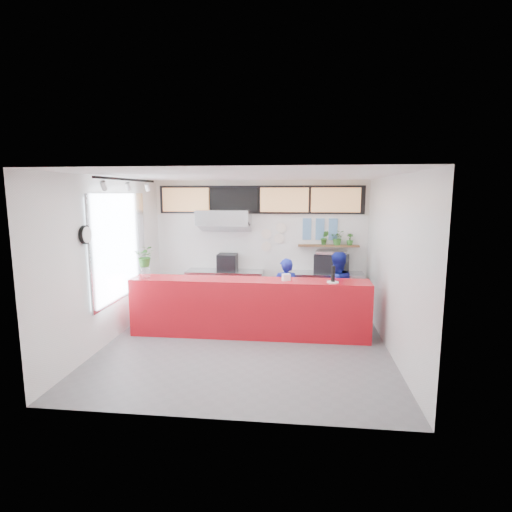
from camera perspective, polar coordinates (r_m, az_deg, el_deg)
The scene contains 45 objects.
floor at distance 7.45m, azimuth -1.39°, elevation -12.31°, with size 5.00×5.00×0.00m, color slate.
ceiling at distance 6.95m, azimuth -1.48°, elevation 11.41°, with size 5.00×5.00×0.00m, color silver.
wall_back at distance 9.50m, azimuth 0.59°, elevation 1.70°, with size 5.00×5.00×0.00m, color white.
wall_left at distance 7.78m, azimuth -20.00°, elevation -0.47°, with size 5.00×5.00×0.00m, color white.
wall_right at distance 7.15m, azimuth 18.83°, elevation -1.20°, with size 5.00×5.00×0.00m, color white.
service_counter at distance 7.65m, azimuth -1.00°, elevation -7.39°, with size 4.50×0.60×1.10m, color red.
cream_band at distance 9.41m, azimuth 0.60°, elevation 8.35°, with size 5.00×0.02×0.80m, color beige.
prep_bench at distance 9.51m, azimuth -4.42°, elevation -4.75°, with size 1.80×0.60×0.90m, color #B2B5BA.
panini_oven at distance 9.37m, azimuth -4.10°, elevation -0.91°, with size 0.44×0.44×0.40m, color black.
extraction_hood at distance 9.21m, azimuth -4.60°, elevation 5.50°, with size 1.20×0.70×0.35m, color #B2B5BA.
hood_lip at distance 9.22m, azimuth -4.59°, elevation 4.26°, with size 1.20×0.70×0.08m, color #B2B5BA.
right_bench at distance 9.37m, azimuth 9.60°, elevation -5.07°, with size 1.80×0.60×0.90m, color #B2B5BA.
espresso_machine at distance 9.24m, azimuth 10.72°, elevation -1.07°, with size 0.67×0.48×0.43m, color black.
espresso_tray at distance 9.20m, azimuth 10.77°, elevation 0.56°, with size 0.68×0.47×0.06m, color silver.
herb_shelf at distance 9.38m, azimuth 10.31°, elevation 1.46°, with size 1.40×0.18×0.04m, color brown.
menu_board_far_left at distance 9.64m, azimuth -9.98°, elevation 7.93°, with size 1.10×0.10×0.55m, color tan.
menu_board_mid_left at distance 9.38m, azimuth -3.10°, elevation 8.03°, with size 1.10×0.10×0.55m, color black.
menu_board_mid_right at distance 9.27m, azimuth 4.07°, elevation 8.00°, with size 1.10×0.10×0.55m, color tan.
menu_board_far_right at distance 9.29m, azimuth 11.30°, elevation 7.86°, with size 1.10×0.10×0.55m, color tan.
soffit at distance 9.38m, azimuth 0.58°, elevation 8.04°, with size 4.80×0.04×0.65m, color black.
window_pane at distance 8.01m, azimuth -18.94°, elevation 1.28°, with size 0.04×2.20×1.90m, color silver.
window_frame at distance 8.00m, azimuth -18.81°, elevation 1.28°, with size 0.03×2.30×2.00m, color #B2B5BA.
wall_clock_rim at distance 6.91m, azimuth -23.23°, elevation 2.81°, with size 0.30×0.30×0.05m, color black.
wall_clock_face at distance 6.89m, azimuth -23.01°, elevation 2.81°, with size 0.26×0.26×0.02m, color white.
track_rail at distance 7.52m, azimuth -17.82°, elevation 10.35°, with size 0.05×2.40×0.04m, color black.
dec_plate_a at distance 9.43m, azimuth 1.48°, elevation 3.17°, with size 0.24×0.24×0.03m, color silver.
dec_plate_b at distance 9.42m, azimuth 3.30°, elevation 2.54°, with size 0.24×0.24×0.03m, color silver.
dec_plate_c at distance 9.46m, azimuth 1.48°, elevation 1.36°, with size 0.24×0.24×0.03m, color silver.
dec_plate_d at distance 9.39m, azimuth 3.62°, elevation 4.05°, with size 0.24×0.24×0.03m, color silver.
photo_frame_a at distance 9.38m, azimuth 7.30°, elevation 4.61°, with size 0.20×0.02×0.25m, color #598CBF.
photo_frame_b at distance 9.39m, azimuth 9.14°, elevation 4.57°, with size 0.20×0.02×0.25m, color #598CBF.
photo_frame_c at distance 9.41m, azimuth 10.97°, elevation 4.53°, with size 0.20×0.02×0.25m, color #598CBF.
photo_frame_d at distance 9.41m, azimuth 7.27°, elevation 3.09°, with size 0.20×0.02×0.25m, color #598CBF.
photo_frame_e at distance 9.42m, azimuth 9.10°, elevation 3.05°, with size 0.20×0.02×0.25m, color #598CBF.
photo_frame_f at distance 9.44m, azimuth 10.92°, elevation 3.01°, with size 0.20×0.02×0.25m, color #598CBF.
staff_center at distance 8.10m, azimuth 4.24°, elevation -5.29°, with size 0.52×0.34×1.42m, color navy.
staff_right at distance 8.18m, azimuth 11.34°, elevation -4.83°, with size 0.76×0.59×1.56m, color navy.
herb_b at distance 9.35m, azimuth 9.78°, elevation 2.59°, with size 0.18×0.15×0.33m, color #316B25.
herb_c at distance 9.37m, azimuth 11.60°, elevation 2.59°, with size 0.31×0.27×0.34m, color #316B25.
herb_d at distance 9.41m, azimuth 13.26°, elevation 2.33°, with size 0.15×0.13×0.27m, color #316B25.
glass_vase at distance 7.90m, azimuth -15.45°, elevation -2.31°, with size 0.17×0.17×0.21m, color white.
basil_vase at distance 7.84m, azimuth -15.55°, elevation -0.02°, with size 0.36×0.32×0.41m, color #316B25.
napkin_holder at distance 7.42m, azimuth 4.33°, elevation -3.05°, with size 0.14×0.09×0.13m, color white.
white_plate at distance 7.38m, azimuth 10.92°, elevation -3.68°, with size 0.21×0.21×0.02m, color white.
pepper_mill at distance 7.35m, azimuth 10.95°, elevation -2.53°, with size 0.07×0.07×0.29m, color black.
Camera 1 is at (0.94, -6.88, 2.71)m, focal length 28.00 mm.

